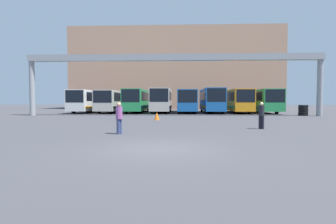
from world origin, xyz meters
The scene contains 15 objects.
ground_plane centered at (0.00, 0.00, 0.00)m, with size 200.00×200.00×0.00m, color #38383D.
building_backdrop centered at (0.00, 47.91, 8.14)m, with size 42.45×12.00×16.27m.
overhead_gantry centered at (0.00, 20.12, 5.78)m, with size 32.56×0.80×6.79m.
bus_slot_0 centered at (-12.11, 27.82, 1.77)m, with size 2.48×10.54×3.07m.
bus_slot_1 centered at (-8.65, 27.85, 1.74)m, with size 2.52×10.60×3.01m.
bus_slot_2 centered at (-5.19, 28.50, 1.83)m, with size 2.45×11.91×3.16m.
bus_slot_3 centered at (-1.73, 27.70, 1.87)m, with size 2.52×10.30×3.25m.
bus_slot_4 centered at (1.73, 28.43, 1.77)m, with size 2.54×11.77×3.07m.
bus_slot_5 centered at (5.19, 27.56, 1.88)m, with size 2.49×10.02×3.26m.
bus_slot_6 centered at (8.65, 28.19, 1.80)m, with size 2.46×11.29×3.13m.
bus_slot_7 centered at (12.11, 28.12, 1.80)m, with size 2.56×11.15×3.12m.
pedestrian_mid_right centered at (5.54, 6.56, 0.84)m, with size 0.33×0.33×1.57m.
pedestrian_near_left centered at (-2.29, 3.90, 0.84)m, with size 0.33×0.33×1.58m.
traffic_cone centered at (-1.22, 13.55, 0.33)m, with size 0.47×0.47×0.67m.
tire_stack centered at (14.55, 20.75, 0.60)m, with size 1.04×1.04×1.20m.
Camera 1 is at (0.68, -9.01, 1.66)m, focal length 28.00 mm.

